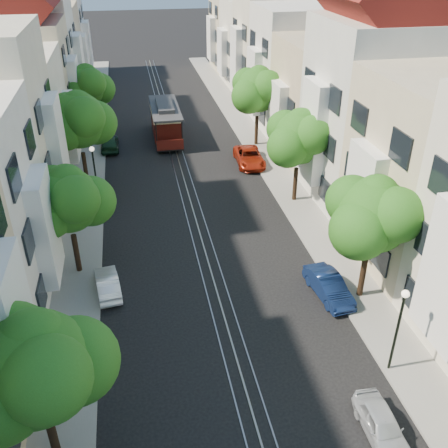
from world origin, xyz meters
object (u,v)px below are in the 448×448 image
tree_e_d (259,91)px  parked_car_e_far (249,157)px  tree_w_d (87,87)px  lamp_east (400,319)px  tree_e_c (300,139)px  parked_car_w_mid (108,284)px  parked_car_e_mid (329,286)px  tree_w_b (69,202)px  lamp_west (94,167)px  tree_w_c (79,121)px  cable_car (166,120)px  parked_car_e_near (382,425)px  tree_w_a (37,370)px  parked_car_w_far (110,143)px  tree_e_b (374,217)px

tree_e_d → parked_car_e_far: bearing=-112.3°
tree_w_d → lamp_east: tree_w_d is taller
tree_e_c → parked_car_w_mid: 15.75m
parked_car_e_mid → parked_car_e_far: 17.57m
tree_w_b → parked_car_e_far: 18.55m
tree_w_b → parked_car_w_mid: (1.54, -2.14, -3.87)m
tree_e_d → lamp_west: size_ratio=1.65×
tree_e_c → tree_w_c: bearing=160.9°
lamp_west → cable_car: size_ratio=0.53×
lamp_west → parked_car_e_near: 23.68m
tree_w_d → parked_car_e_mid: 29.79m
tree_w_a → parked_car_e_mid: bearing=30.1°
parked_car_w_far → lamp_east: bearing=112.3°
tree_w_d → lamp_west: size_ratio=1.57×
lamp_west → parked_car_w_far: bearing=86.1°
tree_e_d → tree_w_b: (-14.40, -17.00, -0.47)m
tree_w_c → parked_car_w_far: 8.74m
parked_car_e_mid → parked_car_e_far: (0.00, 17.57, 0.03)m
lamp_west → parked_car_e_near: (10.76, -20.96, -2.31)m
tree_w_b → lamp_east: tree_w_b is taller
parked_car_e_mid → lamp_east: bearing=-89.4°
tree_e_b → parked_car_e_far: 18.48m
tree_e_d → lamp_west: (-13.56, -8.98, -2.02)m
tree_w_b → tree_w_c: bearing=90.0°
lamp_east → lamp_west: bearing=125.0°
tree_e_b → tree_e_c: (-0.00, 11.00, -0.13)m
parked_car_w_mid → parked_car_w_far: (0.00, 20.52, 0.12)m
parked_car_w_far → lamp_west: bearing=85.7°
cable_car → tree_e_c: bearing=-61.0°
tree_e_d → tree_w_c: 15.60m
parked_car_e_far → parked_car_w_far: bearing=156.6°
tree_e_c → tree_w_d: bearing=132.0°
tree_w_b → parked_car_w_far: (1.54, 18.38, -3.74)m
tree_e_c → cable_car: tree_e_c is taller
parked_car_w_far → tree_e_b: bearing=118.4°
tree_e_d → parked_car_e_near: 30.38m
parked_car_e_near → parked_car_e_far: 25.91m
tree_w_a → tree_w_d: tree_w_a is taller
tree_e_c → lamp_east: 16.10m
tree_w_a → parked_car_e_near: size_ratio=2.11×
parked_car_e_near → parked_car_e_mid: size_ratio=0.86×
tree_e_c → tree_e_d: tree_e_d is taller
tree_w_a → tree_w_c: bearing=90.0°
tree_e_d → lamp_west: 16.39m
tree_e_b → parked_car_w_far: bearing=118.8°
tree_w_d → tree_e_d: bearing=-19.1°
tree_w_b → tree_w_d: 22.00m
tree_w_a → parked_car_w_mid: (1.54, 9.86, -4.20)m
tree_w_b → parked_car_w_mid: tree_w_b is taller
parked_car_w_mid → tree_w_c: bearing=-90.6°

